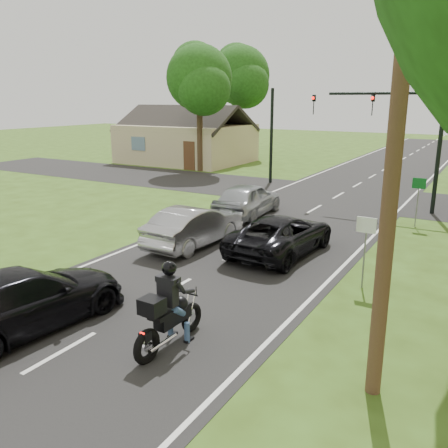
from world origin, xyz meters
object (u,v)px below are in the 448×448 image
Objects in this scene: traffic_signal at (400,125)px; dark_car_behind at (24,299)px; sign_green at (419,190)px; dark_suv at (281,234)px; silver_suv at (247,199)px; motorcycle_rider at (168,314)px; silver_sedan at (194,226)px; sign_white at (366,235)px; utility_pole_near at (398,116)px.

dark_car_behind is at bearing -105.62° from traffic_signal.
sign_green reaches higher than dark_car_behind.
silver_suv is (-3.61, 4.31, 0.10)m from dark_suv.
motorcycle_rider is 0.46× the size of dark_car_behind.
motorcycle_rider is at bearing 121.73° from silver_sedan.
sign_green reaches higher than silver_sedan.
silver_sedan is at bearing 171.42° from sign_white.
motorcycle_rider is at bearing -171.91° from utility_pole_near.
sign_green is at bearing -131.39° from silver_sedan.
sign_green is at bearing -168.29° from silver_suv.
silver_suv is 2.20× the size of sign_green.
motorcycle_rider is 17.01m from traffic_signal.
silver_suv is 2.20× the size of sign_white.
sign_white is 1.00× the size of sign_green.
motorcycle_rider reaches higher than dark_suv.
sign_green is at bearing 78.93° from motorcycle_rider.
dark_car_behind reaches higher than dark_suv.
traffic_signal is (5.16, 10.03, 3.38)m from silver_sedan.
traffic_signal is 16.28m from utility_pole_near.
traffic_signal reaches higher than sign_white.
motorcycle_rider is 7.38m from dark_suv.
silver_sedan is at bearing 17.15° from dark_suv.
traffic_signal is (1.46, 16.61, 3.34)m from motorcycle_rider.
silver_sedan is 6.65m from sign_white.
dark_suv is at bearing -104.07° from dark_car_behind.
utility_pole_near reaches higher than traffic_signal.
motorcycle_rider is at bearing -102.52° from sign_green.
sign_white is at bearing 155.47° from dark_suv.
dark_car_behind is 0.80× the size of traffic_signal.
sign_white is 8.00m from sign_green.
sign_white is (6.94, -6.07, 0.79)m from silver_suv.
dark_suv is 3.88m from sign_white.
dark_suv is 1.07× the size of silver_suv.
silver_suv reaches higher than dark_suv.
silver_sedan is 11.78m from traffic_signal.
dark_suv is at bearing 125.64° from utility_pole_near.
dark_car_behind is 18.62m from traffic_signal.
silver_suv is (-4.13, 11.67, 0.02)m from motorcycle_rider.
utility_pole_near is (4.32, 0.61, 4.29)m from motorcycle_rider.
dark_car_behind is at bearing 73.92° from dark_suv.
silver_sedan is 0.45× the size of utility_pole_near.
utility_pole_near is 6.26m from sign_white.
sign_white is at bearing 106.76° from utility_pole_near.
sign_green is (7.14, 1.93, 0.79)m from silver_suv.
motorcycle_rider reaches higher than dark_car_behind.
motorcycle_rider is at bearing -95.01° from traffic_signal.
silver_sedan is 0.71× the size of traffic_signal.
silver_sedan is 2.12× the size of sign_green.
utility_pole_near is at bearing -73.24° from sign_white.
traffic_signal is at bearing 97.05° from sign_white.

